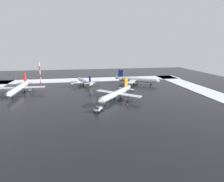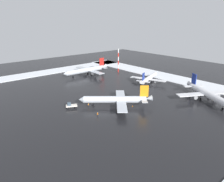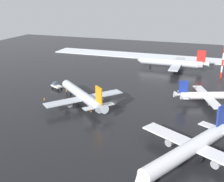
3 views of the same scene
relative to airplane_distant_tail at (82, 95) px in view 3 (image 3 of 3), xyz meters
name	(u,v)px [view 3 (image 3 of 3)]	position (x,y,z in m)	size (l,w,h in m)	color
ground_plane	(114,96)	(10.47, -6.96, -3.06)	(240.00, 240.00, 0.00)	black
snow_bank_right	(152,57)	(77.47, -6.96, -2.91)	(14.00, 116.00, 0.30)	white
airplane_distant_tail	(82,95)	(0.00, 0.00, 0.00)	(23.69, 25.61, 9.27)	silver
airplane_parked_portside	(173,63)	(53.22, -21.34, 0.21)	(27.54, 33.31, 9.91)	silver
airplane_foreground_jet	(190,148)	(-21.99, -35.20, 0.15)	(29.89, 25.53, 9.72)	white
airplane_far_rear	(212,95)	(15.24, -38.99, -0.55)	(20.86, 24.67, 7.61)	white
pushback_tug	(56,86)	(10.79, 15.80, -1.78)	(4.04, 5.10, 2.50)	silver
ground_crew_beside_wing	(67,91)	(7.16, 9.53, -2.09)	(0.36, 0.36, 1.71)	black
ground_crew_near_tug	(44,100)	(-2.91, 12.31, -2.09)	(0.36, 0.36, 1.71)	black
antenna_mast	(223,59)	(45.75, -42.44, 4.99)	(0.70, 0.70, 16.12)	red
traffic_cone_near_nose	(86,92)	(10.16, 3.34, -2.79)	(0.36, 0.36, 0.55)	orange
traffic_cone_mid_line	(91,111)	(-4.61, -4.96, -2.79)	(0.36, 0.36, 0.55)	orange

